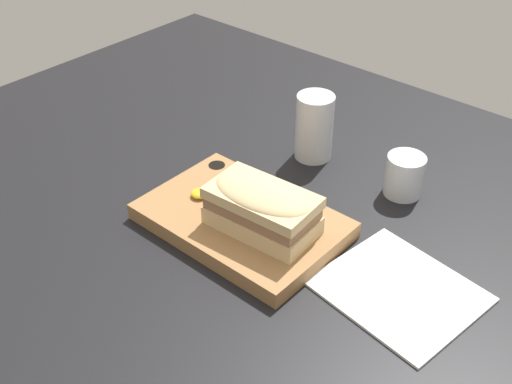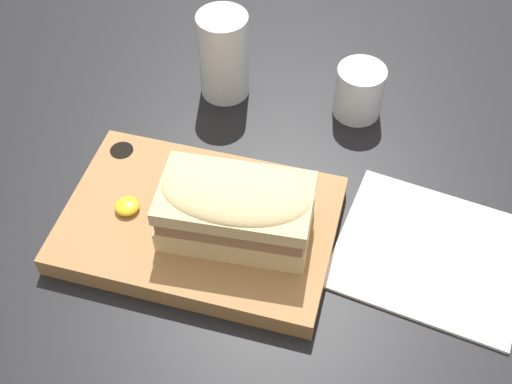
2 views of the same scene
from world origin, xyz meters
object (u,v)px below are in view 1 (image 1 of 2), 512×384
Objects in this scene: sandwich at (261,205)px; wine_glass at (404,177)px; serving_board at (242,220)px; water_glass at (314,131)px; napkin at (399,291)px.

sandwich reaches higher than wine_glass.
serving_board is 1.82× the size of sandwich.
serving_board is 2.50× the size of water_glass.
sandwich is at bearing -7.27° from serving_board.
water_glass reaches higher than napkin.
sandwich is at bearing -168.87° from napkin.
water_glass is at bearing 99.84° from serving_board.
water_glass reaches higher than sandwich.
wine_glass is 0.32× the size of napkin.
wine_glass is at bearing 119.66° from napkin.
sandwich is 24.62cm from water_glass.
serving_board is at bearing 172.73° from sandwich.
wine_glass is at bearing 1.72° from water_glass.
napkin is (28.53, -19.18, -4.78)cm from water_glass.
wine_glass is (17.31, 0.52, -1.95)cm from water_glass.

